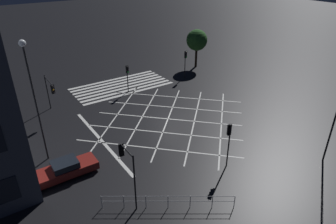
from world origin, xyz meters
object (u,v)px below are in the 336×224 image
waiting_car (67,169)px  traffic_light_sw_cross (186,59)px  traffic_light_median_north (229,136)px  traffic_light_median_south (127,73)px  traffic_light_ne_cross (127,163)px  traffic_light_se_cross (50,89)px  street_tree_near (197,40)px  street_lamp_west (31,82)px

waiting_car → traffic_light_sw_cross: bearing=30.0°
traffic_light_median_north → traffic_light_sw_cross: traffic_light_median_north is taller
traffic_light_median_north → waiting_car: (11.06, -6.04, -2.16)m
traffic_light_median_south → traffic_light_ne_cross: (8.71, 16.84, 0.71)m
traffic_light_median_south → waiting_car: traffic_light_median_south is taller
traffic_light_median_south → traffic_light_ne_cross: traffic_light_ne_cross is taller
traffic_light_median_south → traffic_light_se_cross: 9.39m
traffic_light_median_south → traffic_light_ne_cross: bearing=-27.4°
street_tree_near → traffic_light_sw_cross: bearing=33.9°
traffic_light_se_cross → traffic_light_sw_cross: (-18.29, -0.81, -0.20)m
traffic_light_median_north → traffic_light_sw_cross: size_ratio=1.01×
traffic_light_se_cross → street_lamp_west: size_ratio=0.39×
traffic_light_ne_cross → street_tree_near: street_tree_near is taller
traffic_light_ne_cross → waiting_car: 6.38m
street_lamp_west → street_tree_near: size_ratio=1.77×
traffic_light_ne_cross → traffic_light_se_cross: (0.64, -16.09, -0.28)m
traffic_light_median_south → waiting_car: size_ratio=0.76×
traffic_light_se_cross → street_tree_near: 22.82m
traffic_light_median_south → street_tree_near: (-13.15, -2.89, 1.59)m
waiting_car → traffic_light_median_south: bearing=45.6°
street_tree_near → waiting_car: street_tree_near is taller
traffic_light_ne_cross → street_lamp_west: (3.41, -8.28, 3.72)m
street_tree_near → waiting_car: size_ratio=1.24×
traffic_light_sw_cross → street_lamp_west: size_ratio=0.38×
traffic_light_median_south → waiting_car: (11.43, 11.68, -1.88)m
street_tree_near → traffic_light_median_north: bearing=56.7°
street_lamp_west → traffic_light_sw_cross: bearing=-157.7°
traffic_light_ne_cross → street_tree_near: bearing=-47.9°
traffic_light_se_cross → traffic_light_sw_cross: 18.30m
traffic_light_ne_cross → traffic_light_sw_cross: bearing=-46.2°
traffic_light_median_south → traffic_light_sw_cross: bearing=90.4°
street_tree_near → waiting_car: bearing=30.7°
traffic_light_median_south → waiting_car: 16.46m
traffic_light_median_south → traffic_light_median_north: bearing=-1.2°
traffic_light_ne_cross → traffic_light_sw_cross: (-17.65, -16.90, -0.48)m
traffic_light_median_north → waiting_car: 12.79m
traffic_light_median_south → traffic_light_se_cross: bearing=-85.4°
waiting_car → street_tree_near: bearing=30.7°
traffic_light_median_south → street_lamp_west: bearing=-54.8°
traffic_light_median_south → traffic_light_se_cross: (9.35, 0.75, 0.44)m
traffic_light_ne_cross → waiting_car: (2.72, -5.16, -2.60)m
traffic_light_ne_cross → traffic_light_median_north: 8.40m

